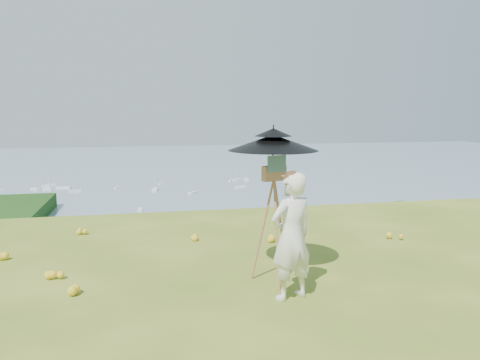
{
  "coord_description": "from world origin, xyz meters",
  "views": [
    {
      "loc": [
        -2.27,
        -3.77,
        2.38
      ],
      "look_at": [
        -0.53,
        4.61,
        1.07
      ],
      "focal_mm": 35.0,
      "sensor_mm": 36.0,
      "label": 1
    }
  ],
  "objects": [
    {
      "name": "bay_water",
      "position": [
        0.0,
        240.0,
        -34.0
      ],
      "size": [
        700.0,
        700.0,
        0.0
      ],
      "primitive_type": "plane",
      "color": "#7192A2",
      "rests_on": "ground"
    },
    {
      "name": "slope_trees",
      "position": [
        0.0,
        35.0,
        -15.0
      ],
      "size": [
        110.0,
        50.0,
        6.0
      ],
      "primitive_type": null,
      "color": "#1B5319",
      "rests_on": "forest_slope"
    },
    {
      "name": "harbor_town",
      "position": [
        0.0,
        75.0,
        -29.5
      ],
      "size": [
        110.0,
        22.0,
        5.0
      ],
      "primitive_type": null,
      "color": "silver",
      "rests_on": "shoreline_tier"
    },
    {
      "name": "shoreline_tier",
      "position": [
        0.0,
        75.0,
        -36.0
      ],
      "size": [
        170.0,
        28.0,
        8.0
      ],
      "primitive_type": "cube",
      "color": "slate",
      "rests_on": "bay_water"
    },
    {
      "name": "field_easel",
      "position": [
        -0.56,
        2.21,
        0.88
      ],
      "size": [
        0.85,
        0.85,
        1.76
      ],
      "primitive_type": null,
      "rotation": [
        0.0,
        0.0,
        0.33
      ],
      "color": "#A66A45",
      "rests_on": "ground"
    },
    {
      "name": "painter_cap",
      "position": [
        -0.5,
        1.61,
        1.57
      ],
      "size": [
        0.29,
        0.31,
        0.1
      ],
      "primitive_type": null,
      "rotation": [
        0.0,
        0.0,
        0.39
      ],
      "color": "#DD7C79",
      "rests_on": "painter"
    },
    {
      "name": "wildflowers",
      "position": [
        0.0,
        0.25,
        0.06
      ],
      "size": [
        10.0,
        10.5,
        0.12
      ],
      "primitive_type": null,
      "color": "gold",
      "rests_on": "ground"
    },
    {
      "name": "painter",
      "position": [
        -0.5,
        1.61,
        0.81
      ],
      "size": [
        0.69,
        0.56,
        1.62
      ],
      "primitive_type": "imported",
      "rotation": [
        0.0,
        0.0,
        3.49
      ],
      "color": "white",
      "rests_on": "ground"
    },
    {
      "name": "moored_boats",
      "position": [
        -12.5,
        161.0,
        -33.65
      ],
      "size": [
        140.0,
        140.0,
        0.7
      ],
      "primitive_type": null,
      "color": "silver",
      "rests_on": "bay_water"
    },
    {
      "name": "ground",
      "position": [
        0.0,
        0.0,
        0.0
      ],
      "size": [
        14.0,
        14.0,
        0.0
      ],
      "primitive_type": "plane",
      "color": "#536C1F",
      "rests_on": "ground"
    },
    {
      "name": "sun_umbrella",
      "position": [
        -0.57,
        2.24,
        1.81
      ],
      "size": [
        1.42,
        1.42,
        0.71
      ],
      "primitive_type": null,
      "rotation": [
        0.0,
        0.0,
        0.2
      ],
      "color": "black",
      "rests_on": "field_easel"
    }
  ]
}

